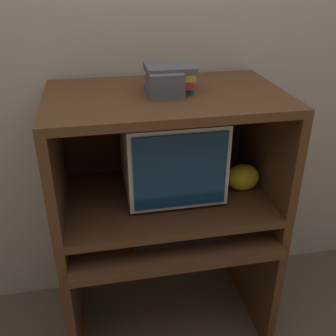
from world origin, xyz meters
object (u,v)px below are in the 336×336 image
Objects in this scene: book_stack at (169,78)px; snack_bag at (243,177)px; mouse at (239,226)px; keyboard at (178,232)px; crt_monitor at (171,152)px; storage_box at (165,84)px.

snack_bag is at bearing -5.71° from book_stack.
keyboard is at bearing 178.42° from mouse.
crt_monitor is 1.02× the size of keyboard.
storage_box is at bearing 160.79° from mouse.
keyboard is 2.14× the size of book_stack.
snack_bag is 1.13× the size of storage_box.
storage_box reaches higher than crt_monitor.
crt_monitor reaches higher than keyboard.
snack_bag is at bearing 20.52° from keyboard.
keyboard is 0.68m from storage_box.
book_stack reaches higher than mouse.
storage_box reaches higher than mouse.
keyboard is 6.36× the size of mouse.
crt_monitor is at bearing 145.06° from mouse.
storage_box is at bearing 109.98° from keyboard.
book_stack reaches higher than keyboard.
crt_monitor is at bearing 65.12° from storage_box.
crt_monitor reaches higher than snack_bag.
crt_monitor is 3.12× the size of storage_box.
storage_box reaches higher than keyboard.
book_stack reaches higher than snack_bag.
crt_monitor is 2.75× the size of snack_bag.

